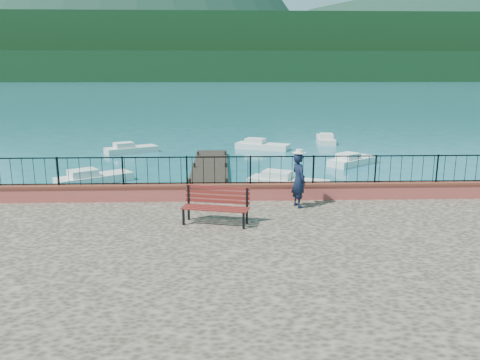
{
  "coord_description": "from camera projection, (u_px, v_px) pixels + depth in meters",
  "views": [
    {
      "loc": [
        -1.24,
        -12.17,
        5.57
      ],
      "look_at": [
        -0.72,
        2.0,
        2.3
      ],
      "focal_mm": 35.0,
      "sensor_mm": 36.0,
      "label": 1
    }
  ],
  "objects": [
    {
      "name": "boat_1",
      "position": [
        289.0,
        179.0,
        23.13
      ],
      "size": [
        4.13,
        2.83,
        0.8
      ],
      "primitive_type": "cube",
      "rotation": [
        0.0,
        0.0,
        -0.43
      ],
      "color": "silver",
      "rests_on": "ground"
    },
    {
      "name": "dock",
      "position": [
        209.0,
        177.0,
        24.73
      ],
      "size": [
        2.0,
        16.0,
        0.3
      ],
      "primitive_type": "cube",
      "color": "#2D231C",
      "rests_on": "ground"
    },
    {
      "name": "boat_0",
      "position": [
        94.0,
        175.0,
        24.04
      ],
      "size": [
        3.85,
        3.24,
        0.8
      ],
      "primitive_type": "cube",
      "rotation": [
        0.0,
        0.0,
        0.61
      ],
      "color": "silver",
      "rests_on": "ground"
    },
    {
      "name": "parapet",
      "position": [
        259.0,
        191.0,
        16.41
      ],
      "size": [
        28.0,
        0.46,
        0.58
      ],
      "primitive_type": "cube",
      "color": "#B0483F",
      "rests_on": "promenade"
    },
    {
      "name": "park_bench",
      "position": [
        216.0,
        213.0,
        13.76
      ],
      "size": [
        2.05,
        1.09,
        1.09
      ],
      "rotation": [
        0.0,
        0.0,
        -0.24
      ],
      "color": "black",
      "rests_on": "promenade"
    },
    {
      "name": "foothills",
      "position": [
        224.0,
        51.0,
        358.79
      ],
      "size": [
        900.0,
        120.0,
        44.0
      ],
      "primitive_type": "cube",
      "color": "black",
      "rests_on": "ground"
    },
    {
      "name": "railing",
      "position": [
        259.0,
        170.0,
        16.24
      ],
      "size": [
        27.0,
        0.05,
        0.95
      ],
      "primitive_type": "cube",
      "color": "black",
      "rests_on": "parapet"
    },
    {
      "name": "far_forest",
      "position": [
        224.0,
        67.0,
        303.27
      ],
      "size": [
        900.0,
        60.0,
        18.0
      ],
      "primitive_type": "cube",
      "color": "black",
      "rests_on": "ground"
    },
    {
      "name": "boat_2",
      "position": [
        353.0,
        158.0,
        28.85
      ],
      "size": [
        3.56,
        3.2,
        0.8
      ],
      "primitive_type": "cube",
      "rotation": [
        0.0,
        0.0,
        0.67
      ],
      "color": "silver",
      "rests_on": "ground"
    },
    {
      "name": "ground",
      "position": [
        268.0,
        275.0,
        13.15
      ],
      "size": [
        2000.0,
        2000.0,
        0.0
      ],
      "primitive_type": "plane",
      "color": "#19596B",
      "rests_on": "ground"
    },
    {
      "name": "person",
      "position": [
        299.0,
        180.0,
        15.38
      ],
      "size": [
        0.62,
        0.77,
        1.81
      ],
      "primitive_type": "imported",
      "rotation": [
        0.0,
        0.0,
        1.9
      ],
      "color": "black",
      "rests_on": "promenade"
    },
    {
      "name": "companion_hill",
      "position": [
        405.0,
        77.0,
        566.32
      ],
      "size": [
        448.0,
        384.0,
        180.0
      ],
      "primitive_type": "ellipsoid",
      "color": "#142D23",
      "rests_on": "ground"
    },
    {
      "name": "boat_4",
      "position": [
        263.0,
        144.0,
        34.73
      ],
      "size": [
        4.15,
        2.84,
        0.8
      ],
      "primitive_type": "cube",
      "rotation": [
        0.0,
        0.0,
        -0.43
      ],
      "color": "silver",
      "rests_on": "ground"
    },
    {
      "name": "hat",
      "position": [
        299.0,
        151.0,
        15.16
      ],
      "size": [
        0.44,
        0.44,
        0.12
      ],
      "primitive_type": "cylinder",
      "color": "silver",
      "rests_on": "person"
    },
    {
      "name": "boat_3",
      "position": [
        131.0,
        147.0,
        33.13
      ],
      "size": [
        3.78,
        2.9,
        0.8
      ],
      "primitive_type": "cube",
      "rotation": [
        0.0,
        0.0,
        0.51
      ],
      "color": "silver",
      "rests_on": "ground"
    },
    {
      "name": "boat_5",
      "position": [
        326.0,
        137.0,
        38.19
      ],
      "size": [
        1.88,
        4.41,
        0.8
      ],
      "primitive_type": "cube",
      "rotation": [
        0.0,
        0.0,
        1.43
      ],
      "color": "silver",
      "rests_on": "ground"
    }
  ]
}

